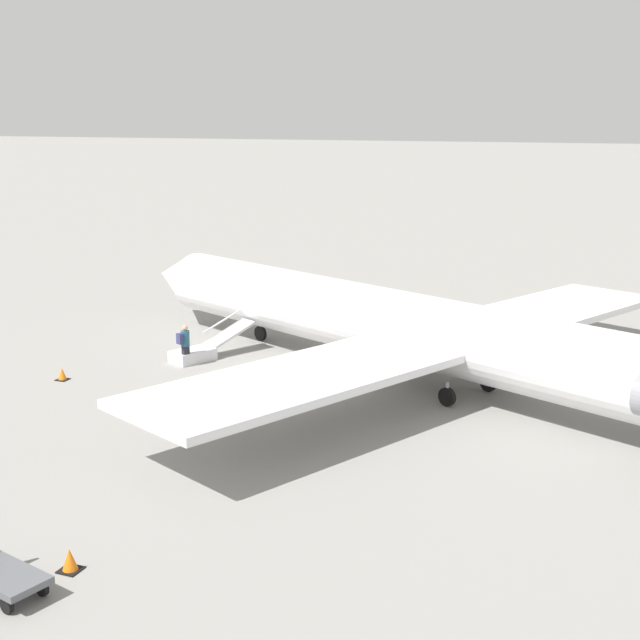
# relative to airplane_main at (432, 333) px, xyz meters

# --- Properties ---
(ground_plane) EXTENTS (600.00, 600.00, 0.00)m
(ground_plane) POSITION_rel_airplane_main_xyz_m (0.95, -0.42, -2.18)
(ground_plane) COLOR gray
(airplane_main) EXTENTS (32.88, 25.90, 7.32)m
(airplane_main) POSITION_rel_airplane_main_xyz_m (0.00, 0.00, 0.00)
(airplane_main) COLOR white
(airplane_main) RESTS_ON ground
(boarding_stairs) EXTENTS (2.54, 4.08, 1.78)m
(boarding_stairs) POSITION_rel_airplane_main_xyz_m (10.24, -0.22, -1.80)
(boarding_stairs) COLOR silver
(boarding_stairs) RESTS_ON ground
(passenger) EXTENTS (0.45, 0.57, 1.74)m
(passenger) POSITION_rel_airplane_main_xyz_m (10.32, 0.91, -1.18)
(passenger) COLOR #23232D
(passenger) RESTS_ON ground
(traffic_cone_near_stairs) EXTENTS (0.46, 0.46, 0.50)m
(traffic_cone_near_stairs) POSITION_rel_airplane_main_xyz_m (13.77, 4.53, -1.96)
(traffic_cone_near_stairs) COLOR black
(traffic_cone_near_stairs) RESTS_ON ground
(traffic_cone_near_cart) EXTENTS (0.50, 0.50, 0.55)m
(traffic_cone_near_cart) POSITION_rel_airplane_main_xyz_m (3.91, 16.76, -1.93)
(traffic_cone_near_cart) COLOR black
(traffic_cone_near_cart) RESTS_ON ground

